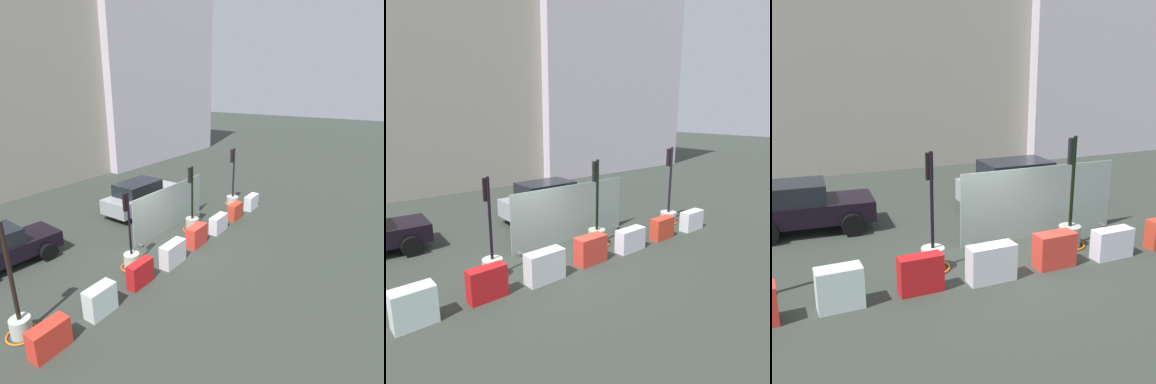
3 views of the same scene
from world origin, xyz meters
The scene contains 12 objects.
ground_plane centered at (0.00, 0.00, 0.00)m, with size 120.00×120.00×0.00m, color #333932.
traffic_light_1 centered at (-1.93, 0.26, 0.49)m, with size 0.87×0.87×2.98m.
traffic_light_2 centered at (2.09, 0.26, 0.52)m, with size 0.89×0.89×3.10m.
construction_barrier_1 centered at (-4.33, -0.82, 0.46)m, with size 0.97×0.51×0.91m.
construction_barrier_2 centered at (-2.56, -0.79, 0.44)m, with size 1.01×0.41×0.87m.
construction_barrier_3 centered at (-0.87, -0.88, 0.45)m, with size 1.16×0.49×0.90m.
construction_barrier_4 centered at (0.95, -0.75, 0.44)m, with size 1.05×0.51×0.88m.
construction_barrier_5 centered at (2.66, -0.85, 0.39)m, with size 1.12×0.46×0.79m.
car_black_sedan centered at (-4.57, 4.30, 0.76)m, with size 3.91×2.19×1.53m.
car_silver_hatchback centered at (2.62, 3.90, 0.85)m, with size 4.58×2.14×1.70m.
building_main_facade centered at (1.17, 15.13, 7.44)m, with size 15.72×7.93×14.84m.
site_fence_panel centered at (1.70, 1.24, 1.01)m, with size 4.98×0.50×2.10m.
Camera 3 is at (-5.33, -10.01, 5.03)m, focal length 44.06 mm.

